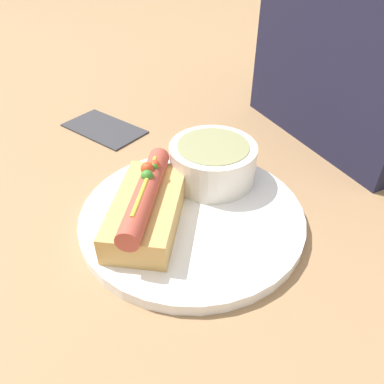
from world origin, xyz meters
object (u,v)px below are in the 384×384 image
hot_dog (147,206)px  salt_shaker (316,110)px  soup_bowl (213,161)px  spoon (201,180)px

hot_dog → salt_shaker: (-0.12, 0.36, -0.01)m
hot_dog → soup_bowl: 0.12m
hot_dog → salt_shaker: 0.38m
soup_bowl → salt_shaker: soup_bowl is taller
spoon → salt_shaker: 0.28m
hot_dog → soup_bowl: bearing=145.5°
hot_dog → soup_bowl: hot_dog is taller
soup_bowl → salt_shaker: size_ratio=1.77×
salt_shaker → hot_dog: bearing=-71.3°
hot_dog → salt_shaker: bearing=142.3°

